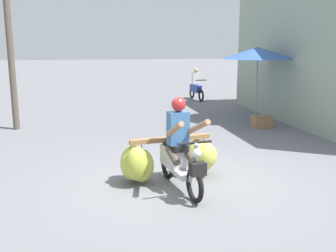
{
  "coord_description": "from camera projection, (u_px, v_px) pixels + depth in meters",
  "views": [
    {
      "loc": [
        -1.54,
        -6.38,
        2.42
      ],
      "look_at": [
        -0.07,
        0.69,
        0.9
      ],
      "focal_mm": 41.3,
      "sensor_mm": 36.0,
      "label": 1
    }
  ],
  "objects": [
    {
      "name": "motorbike_main_loaded",
      "position": [
        171.0,
        157.0,
        6.87
      ],
      "size": [
        1.86,
        1.9,
        1.58
      ],
      "color": "black",
      "rests_on": "ground"
    },
    {
      "name": "shopfront_building",
      "position": [
        333.0,
        56.0,
        12.09
      ],
      "size": [
        3.01,
        8.2,
        4.16
      ],
      "color": "gray",
      "rests_on": "ground"
    },
    {
      "name": "ground_plane",
      "position": [
        180.0,
        183.0,
        6.92
      ],
      "size": [
        120.0,
        120.0,
        0.0
      ],
      "primitive_type": "plane",
      "color": "slate"
    },
    {
      "name": "produce_crate",
      "position": [
        261.0,
        121.0,
        11.51
      ],
      "size": [
        0.56,
        0.4,
        0.36
      ],
      "primitive_type": "cube",
      "color": "olive",
      "rests_on": "ground"
    },
    {
      "name": "market_umbrella_near_shop",
      "position": [
        258.0,
        53.0,
        12.07
      ],
      "size": [
        2.29,
        2.29,
        2.36
      ],
      "color": "#99999E",
      "rests_on": "ground"
    },
    {
      "name": "utility_pole",
      "position": [
        10.0,
        41.0,
        10.79
      ],
      "size": [
        0.18,
        0.18,
        5.05
      ],
      "primitive_type": "cylinder",
      "color": "brown",
      "rests_on": "ground"
    },
    {
      "name": "motorbike_distant_ahead_left",
      "position": [
        196.0,
        87.0,
        17.29
      ],
      "size": [
        0.5,
        1.62,
        1.4
      ],
      "color": "black",
      "rests_on": "ground"
    }
  ]
}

